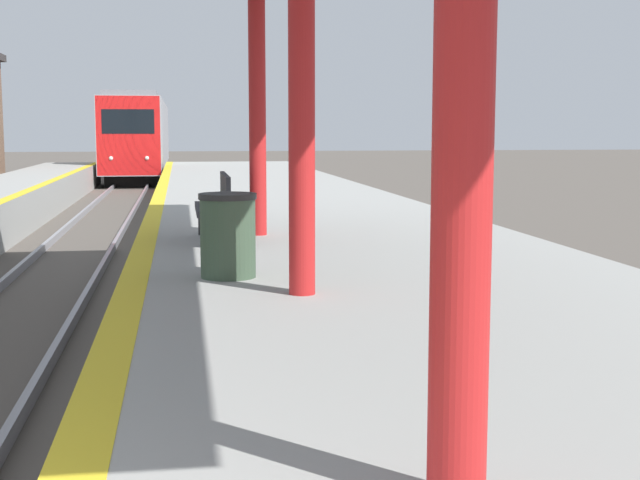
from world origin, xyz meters
name	(u,v)px	position (x,y,z in m)	size (l,w,h in m)	color
train	(141,136)	(0.00, 48.03, 2.14)	(2.71, 23.78, 4.20)	black
trash_bin	(228,235)	(2.63, 7.02, 1.46)	(0.60, 0.60, 0.88)	#384C38
bench	(217,205)	(2.63, 10.14, 1.51)	(0.44, 1.75, 0.92)	#28282D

